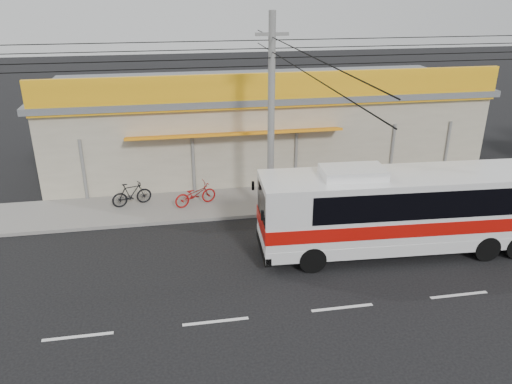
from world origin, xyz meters
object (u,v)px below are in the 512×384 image
Objects in this scene: coach_bus at (416,206)px; motorbike_red at (195,194)px; motorbike_dark at (132,194)px; utility_pole at (272,52)px.

coach_bus reaches higher than motorbike_red.
motorbike_red is 1.09× the size of motorbike_dark.
utility_pole is (3.09, -1.70, 6.37)m from motorbike_red.
utility_pole is at bearing -139.10° from motorbike_red.
coach_bus is 7.90m from utility_pole.
motorbike_dark is (-10.66, 5.77, -1.16)m from coach_bus.
motorbike_red is 7.28m from utility_pole.
motorbike_red is (-7.84, 5.30, -1.18)m from coach_bus.
motorbike_red is at bearing 148.80° from coach_bus.
motorbike_dark is 8.94m from utility_pole.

